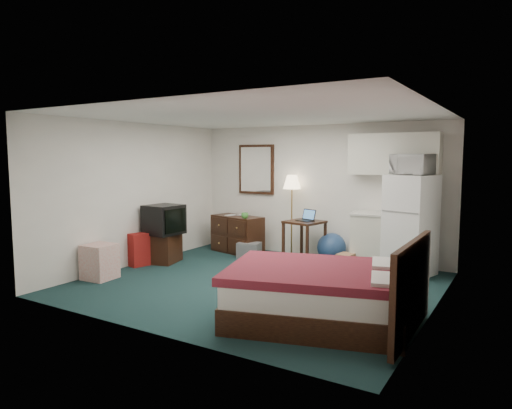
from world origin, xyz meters
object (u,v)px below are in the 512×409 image
Objects in this scene: floor_lamp at (292,216)px; bed at (315,295)px; desk at (304,242)px; dresser at (237,234)px; kitchen_counter at (379,241)px; suitcase at (140,250)px; fridge at (410,225)px; tv_stand at (163,248)px.

floor_lamp is 3.57m from bed.
desk is at bearing -40.34° from floor_lamp.
desk is at bearing 10.26° from dresser.
kitchen_counter reaches higher than desk.
suitcase is (-1.90, -2.12, -0.49)m from floor_lamp.
desk reaches higher than suitcase.
fridge is (0.55, -0.14, 0.34)m from kitchen_counter.
floor_lamp is at bearing 62.66° from suitcase.
floor_lamp is 0.71m from desk.
tv_stand is at bearing -135.71° from floor_lamp.
desk is (0.45, -0.38, -0.40)m from floor_lamp.
tv_stand is at bearing 84.58° from suitcase.
dresser is 0.56× the size of bed.
floor_lamp is at bearing 28.96° from dresser.
dresser is at bearing -164.87° from floor_lamp.
fridge is (1.83, 0.11, 0.43)m from desk.
fridge reaches higher than kitchen_counter.
bed is at bearing -94.23° from kitchen_counter.
dresser is at bearing 176.80° from kitchen_counter.
bed reaches higher than suitcase.
tv_stand is 0.44m from suitcase.
desk reaches higher than bed.
floor_lamp is 2.89m from suitcase.
bed is at bearing -50.23° from desk.
fridge reaches higher than floor_lamp.
kitchen_counter is at bearing 16.86° from dresser.
suitcase is (-0.15, -0.41, 0.02)m from tv_stand.
kitchen_counter is (1.73, -0.14, -0.31)m from floor_lamp.
desk is 1.32× the size of tv_stand.
fridge is at bearing 15.49° from desk.
suitcase is at bearing -157.62° from kitchen_counter.
kitchen_counter reaches higher than tv_stand.
fridge is at bearing 5.12° from tv_stand.
suitcase is (-3.64, -1.98, -0.18)m from kitchen_counter.
desk is 1.31m from kitchen_counter.
fridge is 4.31m from tv_stand.
dresser is 0.69× the size of floor_lamp.
dresser is at bearing 80.00° from suitcase.
floor_lamp is 2.72× the size of tv_stand.
dresser is 3.99m from bed.
desk is at bearing -159.26° from fridge.
tv_stand is (-1.75, -1.71, -0.52)m from floor_lamp.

